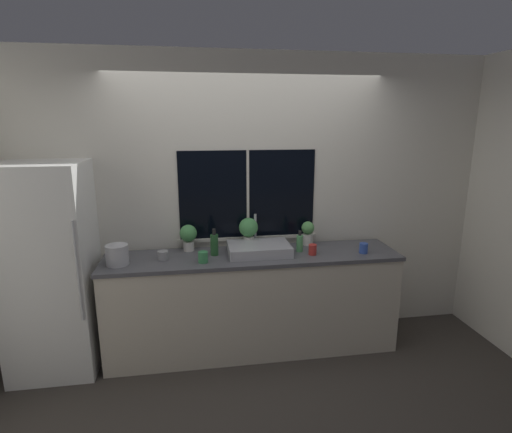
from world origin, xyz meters
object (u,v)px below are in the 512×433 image
(potted_plant_center, at_px, (248,230))
(mug_red, at_px, (313,250))
(refrigerator, at_px, (52,268))
(soap_bottle, at_px, (300,243))
(mug_blue, at_px, (364,248))
(mug_green, at_px, (203,257))
(kettle, at_px, (117,254))
(bottle_tall, at_px, (214,244))
(sink, at_px, (259,249))
(potted_plant_right, at_px, (308,232))
(mug_grey, at_px, (163,255))
(potted_plant_left, at_px, (188,235))

(potted_plant_center, relative_size, mug_red, 3.05)
(potted_plant_center, height_order, mug_red, potted_plant_center)
(refrigerator, relative_size, soap_bottle, 9.11)
(mug_red, bearing_deg, mug_blue, -3.23)
(refrigerator, relative_size, mug_blue, 19.38)
(mug_green, bearing_deg, mug_red, 2.96)
(mug_red, bearing_deg, potted_plant_center, 151.69)
(mug_red, relative_size, kettle, 0.49)
(mug_green, bearing_deg, bottle_tall, 59.31)
(sink, xyz_separation_m, kettle, (-1.21, -0.10, 0.05))
(sink, distance_m, bottle_tall, 0.40)
(soap_bottle, height_order, mug_green, soap_bottle)
(potted_plant_right, height_order, soap_bottle, potted_plant_right)
(mug_grey, bearing_deg, potted_plant_right, 8.91)
(mug_red, xyz_separation_m, kettle, (-1.67, 0.01, 0.05))
(potted_plant_left, bearing_deg, potted_plant_right, 0.00)
(sink, bearing_deg, kettle, -175.39)
(potted_plant_right, bearing_deg, potted_plant_left, -180.00)
(mug_grey, distance_m, kettle, 0.37)
(mug_blue, bearing_deg, potted_plant_right, 143.85)
(mug_grey, bearing_deg, kettle, -168.69)
(potted_plant_center, bearing_deg, bottle_tall, -153.92)
(sink, bearing_deg, potted_plant_right, 20.27)
(mug_blue, xyz_separation_m, kettle, (-2.14, 0.03, 0.05))
(potted_plant_left, distance_m, potted_plant_center, 0.56)
(refrigerator, xyz_separation_m, bottle_tall, (1.36, 0.01, 0.14))
(potted_plant_right, relative_size, mug_blue, 2.52)
(potted_plant_right, height_order, kettle, potted_plant_right)
(refrigerator, height_order, mug_red, refrigerator)
(bottle_tall, height_order, mug_green, bottle_tall)
(soap_bottle, relative_size, mug_red, 2.07)
(sink, distance_m, kettle, 1.21)
(potted_plant_center, bearing_deg, sink, -70.07)
(sink, xyz_separation_m, potted_plant_left, (-0.62, 0.19, 0.10))
(mug_grey, xyz_separation_m, kettle, (-0.36, -0.07, 0.05))
(mug_grey, bearing_deg, potted_plant_center, 15.27)
(potted_plant_center, relative_size, bottle_tall, 1.20)
(potted_plant_center, relative_size, kettle, 1.51)
(bottle_tall, distance_m, mug_green, 0.21)
(bottle_tall, bearing_deg, potted_plant_right, 10.11)
(kettle, bearing_deg, sink, 4.61)
(sink, distance_m, soap_bottle, 0.38)
(soap_bottle, distance_m, mug_green, 0.90)
(soap_bottle, xyz_separation_m, kettle, (-1.58, -0.10, 0.01))
(potted_plant_center, height_order, kettle, potted_plant_center)
(sink, height_order, potted_plant_center, sink)
(potted_plant_center, bearing_deg, mug_grey, -164.73)
(refrigerator, relative_size, bottle_tall, 7.41)
(mug_grey, relative_size, mug_red, 0.95)
(mug_red, bearing_deg, mug_grey, 176.61)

